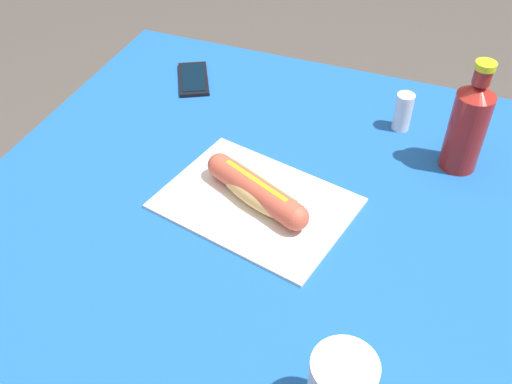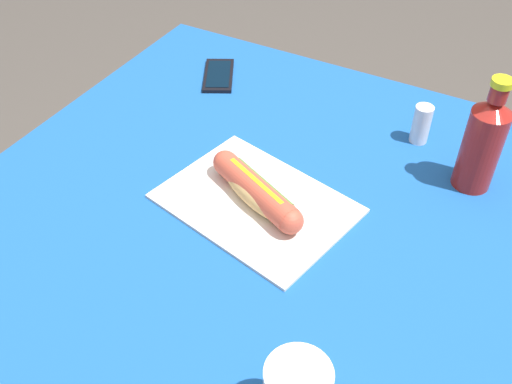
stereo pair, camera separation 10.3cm
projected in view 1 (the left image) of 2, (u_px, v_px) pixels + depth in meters
name	position (u px, v px, depth m)	size (l,w,h in m)	color
dining_table	(277.00, 252.00, 1.13)	(1.10, 1.01, 0.73)	brown
paper_wrapper	(256.00, 203.00, 1.05)	(0.32, 0.24, 0.01)	silver
hot_dog	(256.00, 191.00, 1.03)	(0.22, 0.12, 0.05)	tan
cell_phone	(193.00, 79.00, 1.35)	(0.12, 0.15, 0.01)	black
soda_bottle	(468.00, 124.00, 1.07)	(0.07, 0.07, 0.22)	maroon
salt_shaker	(403.00, 112.00, 1.19)	(0.04, 0.04, 0.08)	silver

